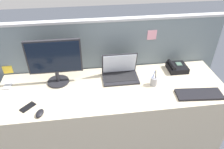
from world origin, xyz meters
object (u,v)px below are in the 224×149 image
at_px(laptop, 120,71).
at_px(computer_mouse_right_hand, 40,113).
at_px(desktop_monitor, 55,60).
at_px(cell_phone_black_slab, 28,107).
at_px(desk_phone, 177,67).
at_px(pen_cup, 154,81).
at_px(keyboard_main, 199,94).
at_px(cell_phone_silver_slab, 8,85).

height_order(laptop, computer_mouse_right_hand, laptop).
relative_size(desktop_monitor, cell_phone_black_slab, 3.86).
relative_size(desk_phone, pen_cup, 1.07).
bearing_deg(keyboard_main, computer_mouse_right_hand, -172.87).
bearing_deg(cell_phone_silver_slab, desktop_monitor, 4.33).
xyz_separation_m(pen_cup, cell_phone_silver_slab, (-1.43, 0.19, -0.04)).
distance_m(computer_mouse_right_hand, pen_cup, 1.09).
height_order(desktop_monitor, pen_cup, desktop_monitor).
bearing_deg(keyboard_main, desk_phone, 101.62).
relative_size(desktop_monitor, computer_mouse_right_hand, 5.14).
relative_size(laptop, cell_phone_silver_slab, 2.31).
bearing_deg(pen_cup, cell_phone_silver_slab, 172.39).
xyz_separation_m(computer_mouse_right_hand, cell_phone_black_slab, (-0.12, 0.10, -0.01)).
height_order(keyboard_main, cell_phone_silver_slab, keyboard_main).
relative_size(desktop_monitor, laptop, 1.42).
bearing_deg(desk_phone, desktop_monitor, -177.89).
distance_m(desktop_monitor, cell_phone_black_slab, 0.49).
height_order(cell_phone_black_slab, cell_phone_silver_slab, same).
bearing_deg(pen_cup, cell_phone_black_slab, -171.98).
xyz_separation_m(desk_phone, keyboard_main, (0.05, -0.43, -0.02)).
bearing_deg(desk_phone, pen_cup, -145.05).
distance_m(pen_cup, cell_phone_silver_slab, 1.44).
distance_m(computer_mouse_right_hand, cell_phone_silver_slab, 0.59).
bearing_deg(cell_phone_black_slab, laptop, 65.39).
relative_size(keyboard_main, cell_phone_black_slab, 3.20).
distance_m(desk_phone, computer_mouse_right_hand, 1.47).
bearing_deg(computer_mouse_right_hand, desk_phone, 33.47).
distance_m(keyboard_main, pen_cup, 0.43).
bearing_deg(pen_cup, desk_phone, 34.95).
bearing_deg(keyboard_main, laptop, 155.29).
distance_m(desktop_monitor, cell_phone_silver_slab, 0.55).
bearing_deg(desk_phone, laptop, -175.65).
relative_size(desktop_monitor, pen_cup, 2.78).
bearing_deg(cell_phone_black_slab, cell_phone_silver_slab, 168.83).
bearing_deg(pen_cup, laptop, 149.88).
bearing_deg(computer_mouse_right_hand, keyboard_main, 16.21).
distance_m(desk_phone, cell_phone_black_slab, 1.55).
relative_size(desktop_monitor, cell_phone_silver_slab, 3.30).
bearing_deg(desk_phone, cell_phone_silver_slab, -178.81).
distance_m(laptop, cell_phone_black_slab, 0.94).
xyz_separation_m(keyboard_main, computer_mouse_right_hand, (-1.44, -0.06, 0.01)).
bearing_deg(desktop_monitor, laptop, -0.15).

